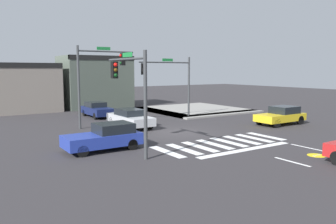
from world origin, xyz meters
The scene contains 12 objects.
ground_plane centered at (0.00, 0.00, 0.00)m, with size 120.00×120.00×0.00m, color #302D30.
crosswalk_near centered at (0.00, -4.50, 0.00)m, with size 8.43×3.03×0.01m.
bike_detector_marking centered at (2.10, -9.42, 0.00)m, with size 0.92×0.92×0.01m.
curb_corner_northeast centered at (8.49, 9.42, 0.07)m, with size 10.00×10.60×0.15m.
storefront_row centered at (-2.60, 19.05, 2.80)m, with size 14.89×6.83×5.99m.
traffic_signal_southwest centered at (-5.66, -3.61, 3.70)m, with size 0.32×4.26×5.36m.
traffic_signal_northeast centered at (3.04, 5.70, 3.83)m, with size 5.31×0.32×5.57m.
traffic_signal_northwest centered at (-3.90, 5.15, 4.28)m, with size 4.62×0.32×6.19m.
car_navy centered at (-1.96, 10.55, 0.71)m, with size 1.74×4.18×1.39m.
car_yellow centered at (8.85, -1.86, 0.75)m, with size 4.24×1.90×1.47m.
car_blue centered at (-6.55, -2.21, 0.73)m, with size 4.16×1.88×1.45m.
car_silver centered at (-1.95, 3.77, 0.73)m, with size 1.82×4.80×1.41m.
Camera 1 is at (-13.77, -19.50, 4.42)m, focal length 36.25 mm.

